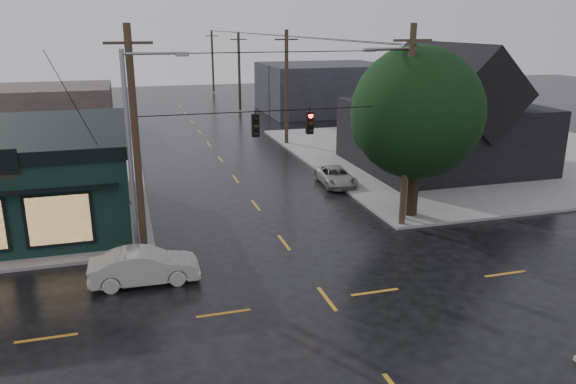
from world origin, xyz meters
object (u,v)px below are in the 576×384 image
object	(u,v)px
utility_pole_ne	(401,226)
corner_tree	(417,113)
utility_pole_nw	(145,254)
suv_silver	(336,176)
sedan_cream	(145,266)

from	to	relation	value
utility_pole_ne	corner_tree	bearing A→B (deg)	46.41
utility_pole_ne	utility_pole_nw	bearing A→B (deg)	180.00
corner_tree	suv_silver	distance (m)	8.85
sedan_cream	suv_silver	size ratio (longest dim) A/B	1.04
utility_pole_nw	suv_silver	distance (m)	14.99
utility_pole_nw	sedan_cream	bearing A→B (deg)	-91.81
corner_tree	utility_pole_ne	distance (m)	5.92
sedan_cream	suv_silver	bearing A→B (deg)	-46.86
sedan_cream	utility_pole_ne	bearing A→B (deg)	-75.59
corner_tree	utility_pole_nw	distance (m)	15.29
utility_pole_nw	corner_tree	bearing A→B (deg)	4.88
suv_silver	corner_tree	bearing A→B (deg)	-72.76
sedan_cream	utility_pole_nw	bearing A→B (deg)	-0.70
corner_tree	utility_pole_ne	bearing A→B (deg)	-133.59
utility_pole_ne	suv_silver	bearing A→B (deg)	93.46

